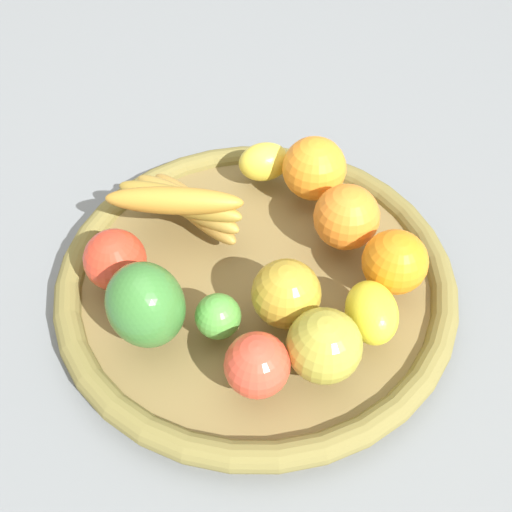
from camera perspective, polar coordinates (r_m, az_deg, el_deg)
ground_plane at (r=0.70m, az=0.00°, el=-3.26°), size 2.40×2.40×0.00m
basket at (r=0.69m, az=0.00°, el=-2.24°), size 0.47×0.47×0.04m
lime_0 at (r=0.60m, az=-3.78°, el=-5.97°), size 0.07×0.07×0.05m
orange_1 at (r=0.68m, az=8.95°, el=3.83°), size 0.08×0.08×0.08m
banana_bunch at (r=0.69m, az=-7.19°, el=5.21°), size 0.14×0.16×0.08m
bell_pepper at (r=0.59m, az=-11.08°, el=-4.54°), size 0.08×0.09×0.10m
lemon_0 at (r=0.61m, az=11.37°, el=-5.49°), size 0.09×0.09×0.05m
orange_0 at (r=0.74m, az=5.79°, el=8.62°), size 0.09×0.09×0.08m
lemon_1 at (r=0.77m, az=0.81°, el=9.31°), size 0.08×0.07×0.05m
apple_2 at (r=0.60m, az=3.01°, el=-3.75°), size 0.10×0.10×0.07m
apple_0 at (r=0.56m, az=0.12°, el=-10.74°), size 0.08×0.08×0.06m
apple_1 at (r=0.57m, az=6.76°, el=-8.81°), size 0.08×0.08×0.08m
apple_3 at (r=0.65m, az=-13.78°, el=-0.37°), size 0.09×0.09×0.07m
orange_2 at (r=0.65m, az=13.58°, el=-0.58°), size 0.10×0.10×0.07m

